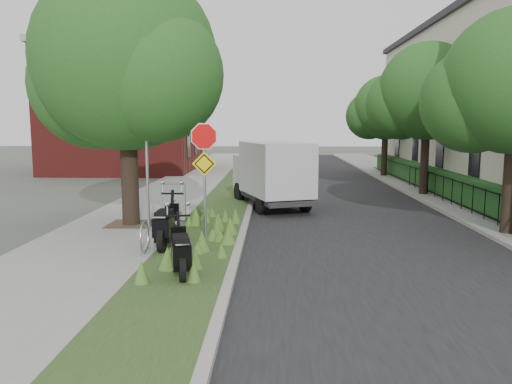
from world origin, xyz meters
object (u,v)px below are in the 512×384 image
scooter_far (166,229)px  utility_cabinet (173,203)px  box_truck (272,171)px  sign_assembly (204,158)px  scooter_near (181,255)px

scooter_far → utility_cabinet: size_ratio=1.72×
scooter_far → box_truck: bearing=69.1°
sign_assembly → scooter_near: size_ratio=1.84×
sign_assembly → scooter_far: 2.05m
sign_assembly → scooter_near: 3.43m
scooter_near → sign_assembly: bearing=88.1°
scooter_far → box_truck: 7.34m
scooter_far → box_truck: box_truck is taller
utility_cabinet → box_truck: bearing=46.3°
scooter_far → utility_cabinet: utility_cabinet is taller
box_truck → utility_cabinet: box_truck is taller
sign_assembly → scooter_near: bearing=-91.9°
sign_assembly → scooter_near: sign_assembly is taller
box_truck → scooter_far: bearing=-110.9°
sign_assembly → utility_cabinet: size_ratio=2.76×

